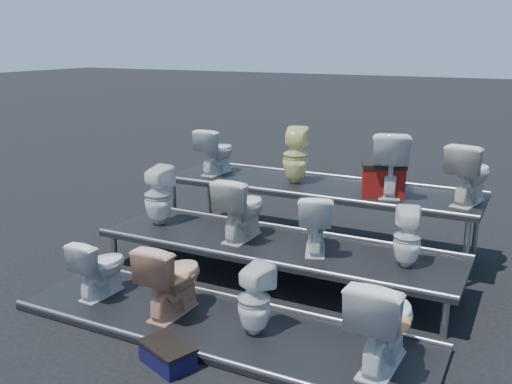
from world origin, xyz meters
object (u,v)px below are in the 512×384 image
at_px(toilet_4, 158,195).
at_px(toilet_6, 315,222).
at_px(toilet_3, 383,321).
at_px(toilet_9, 295,155).
at_px(toilet_8, 216,151).
at_px(step_stool, 168,356).
at_px(toilet_10, 390,162).
at_px(toilet_0, 100,267).
at_px(toilet_1, 172,277).
at_px(toilet_5, 241,208).
at_px(toilet_11, 470,173).
at_px(red_crate, 383,181).
at_px(toilet_7, 407,237).
at_px(toilet_2, 254,300).

relative_size(toilet_4, toilet_6, 1.13).
bearing_deg(toilet_3, toilet_9, -50.92).
xyz_separation_m(toilet_8, step_stool, (1.49, -3.34, -1.10)).
height_order(toilet_3, toilet_10, toilet_10).
relative_size(toilet_0, toilet_1, 0.84).
bearing_deg(toilet_5, toilet_8, -48.35).
distance_m(toilet_9, step_stool, 3.55).
height_order(toilet_0, toilet_11, toilet_11).
bearing_deg(toilet_10, toilet_3, 88.65).
distance_m(toilet_4, step_stool, 2.68).
height_order(toilet_0, red_crate, red_crate).
relative_size(toilet_6, toilet_9, 0.88).
bearing_deg(toilet_10, toilet_1, 45.08).
bearing_deg(toilet_5, toilet_9, -94.28).
xyz_separation_m(toilet_9, toilet_10, (1.27, 0.00, 0.02)).
relative_size(toilet_5, red_crate, 1.48).
xyz_separation_m(toilet_1, toilet_8, (-1.03, 2.60, 0.75)).
height_order(toilet_9, red_crate, toilet_9).
relative_size(toilet_0, step_stool, 1.35).
xyz_separation_m(toilet_3, toilet_4, (-3.23, 1.30, 0.36)).
distance_m(toilet_0, toilet_7, 3.25).
distance_m(toilet_9, toilet_11, 2.21).
relative_size(toilet_4, toilet_9, 1.00).
distance_m(toilet_7, step_stool, 2.66).
height_order(toilet_5, toilet_10, toilet_10).
bearing_deg(toilet_10, toilet_9, -15.32).
xyz_separation_m(toilet_7, toilet_11, (0.40, 1.30, 0.45)).
relative_size(toilet_6, toilet_11, 0.91).
bearing_deg(toilet_1, toilet_11, -131.99).
xyz_separation_m(toilet_2, toilet_9, (-0.71, 2.60, 0.83)).
bearing_deg(toilet_4, toilet_9, -128.85).
distance_m(toilet_2, toilet_11, 3.11).
bearing_deg(toilet_8, toilet_4, 89.45).
distance_m(toilet_0, toilet_10, 3.65).
xyz_separation_m(toilet_6, toilet_9, (-0.80, 1.30, 0.44)).
bearing_deg(toilet_1, toilet_6, -126.93).
bearing_deg(toilet_4, toilet_7, -173.47).
bearing_deg(toilet_9, toilet_2, 94.23).
bearing_deg(toilet_8, toilet_3, 143.52).
xyz_separation_m(toilet_0, toilet_9, (1.14, 2.60, 0.85)).
height_order(toilet_2, toilet_5, toilet_5).
height_order(toilet_0, toilet_5, toilet_5).
bearing_deg(toilet_7, toilet_0, 8.13).
bearing_deg(toilet_9, toilet_5, 73.58).
xyz_separation_m(toilet_4, toilet_6, (2.12, 0.00, -0.04)).
height_order(toilet_10, toilet_11, toilet_10).
bearing_deg(toilet_8, step_stool, 117.01).
relative_size(toilet_6, toilet_7, 1.05).
relative_size(toilet_2, toilet_10, 0.85).
relative_size(toilet_3, toilet_11, 1.14).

